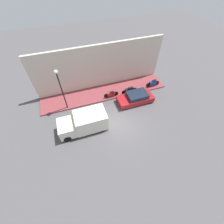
{
  "coord_description": "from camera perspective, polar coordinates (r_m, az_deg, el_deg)",
  "views": [
    {
      "loc": [
        -8.49,
        3.61,
        12.56
      ],
      "look_at": [
        1.26,
        0.31,
        0.6
      ],
      "focal_mm": 24.0,
      "sensor_mm": 36.0,
      "label": 1
    }
  ],
  "objects": [
    {
      "name": "motorcycle_black",
      "position": [
        18.45,
        6.71,
        8.37
      ],
      "size": [
        0.3,
        1.97,
        0.75
      ],
      "color": "black",
      "rests_on": "sidewalk"
    },
    {
      "name": "sidewalk",
      "position": [
        18.72,
        -2.79,
        7.43
      ],
      "size": [
        2.81,
        15.28,
        0.16
      ],
      "color": "brown",
      "rests_on": "ground_plane"
    },
    {
      "name": "building_facade",
      "position": [
        18.34,
        -4.58,
        16.65
      ],
      "size": [
        0.3,
        15.28,
        5.41
      ],
      "color": "beige",
      "rests_on": "ground_plane"
    },
    {
      "name": "parked_car",
      "position": [
        17.48,
        9.03,
        5.36
      ],
      "size": [
        1.81,
        4.09,
        1.23
      ],
      "color": "maroon",
      "rests_on": "ground_plane"
    },
    {
      "name": "motorcycle_red",
      "position": [
        17.78,
        -0.31,
        6.86
      ],
      "size": [
        0.3,
        1.77,
        0.73
      ],
      "color": "#B21E1E",
      "rests_on": "sidewalk"
    },
    {
      "name": "motorcycle_blue",
      "position": [
        19.92,
        15.31,
        10.6
      ],
      "size": [
        0.3,
        1.81,
        0.87
      ],
      "color": "navy",
      "rests_on": "sidewalk"
    },
    {
      "name": "delivery_van",
      "position": [
        14.67,
        -10.77,
        -3.89
      ],
      "size": [
        2.03,
        4.6,
        1.97
      ],
      "color": "silver",
      "rests_on": "ground_plane"
    },
    {
      "name": "streetlamp",
      "position": [
        15.36,
        -19.32,
        10.23
      ],
      "size": [
        0.38,
        0.38,
        4.85
      ],
      "color": "black",
      "rests_on": "sidewalk"
    },
    {
      "name": "ground_plane",
      "position": [
        15.58,
        2.57,
        -4.48
      ],
      "size": [
        60.0,
        60.0,
        0.0
      ],
      "primitive_type": "plane",
      "color": "#514F51"
    }
  ]
}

